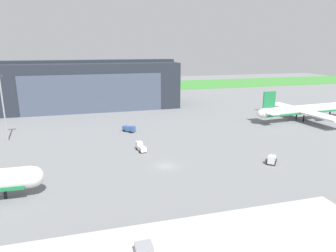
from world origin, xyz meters
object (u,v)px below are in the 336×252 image
Objects in this scene: fuel_bowser at (141,147)px; airliner_far_right at (304,110)px; maintenance_hangar at (92,85)px; stair_truck at (129,129)px; apron_light_mast at (3,103)px; baggage_tug at (272,159)px.

airliner_far_right is at bearing 15.13° from fuel_bowser.
fuel_bowser is (10.52, -68.64, -9.60)m from maintenance_hangar.
maintenance_hangar is 50.31m from stair_truck.
maintenance_hangar is 3.85× the size of apron_light_mast.
maintenance_hangar is 96.24m from baggage_tug.
baggage_tug is (30.25, -38.46, -0.03)m from stair_truck.
maintenance_hangar is at bearing 101.94° from stair_truck.
maintenance_hangar is 1.81× the size of airliner_far_right.
airliner_far_right is 2.13× the size of apron_light_mast.
stair_truck is at bearing 0.86° from apron_light_mast.
apron_light_mast is at bearing 179.38° from airliner_far_right.
stair_truck is at bearing 128.18° from baggage_tug.
maintenance_hangar reaches higher than airliner_far_right.
apron_light_mast reaches higher than baggage_tug.
fuel_bowser is 20.31m from stair_truck.
apron_light_mast is at bearing -179.14° from stair_truck.
baggage_tug is at bearing -29.12° from apron_light_mast.
fuel_bowser is at bearing 148.78° from baggage_tug.
maintenance_hangar reaches higher than stair_truck.
apron_light_mast is at bearing -119.41° from maintenance_hangar.
fuel_bowser is 35.02m from baggage_tug.
airliner_far_right is 71.29m from fuel_bowser.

